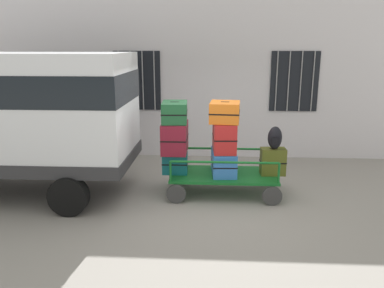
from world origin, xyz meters
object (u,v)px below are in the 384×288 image
Objects in this scene: suitcase_left_middle at (175,137)px; suitcase_midleft_middle at (224,137)px; suitcase_left_top at (175,112)px; backpack at (275,138)px; van at (0,109)px; luggage_cart at (223,177)px; suitcase_center_bottom at (273,161)px; suitcase_left_bottom at (175,163)px; suitcase_midleft_bottom at (224,162)px; suitcase_midleft_top at (225,112)px.

suitcase_midleft_middle is (0.96, -0.02, 0.03)m from suitcase_left_middle.
backpack is (1.93, -0.05, -0.47)m from suitcase_left_top.
suitcase_midleft_middle is (4.30, 0.16, -0.52)m from van.
luggage_cart is 1.62m from suitcase_left_top.
suitcase_center_bottom reaches higher than luggage_cart.
suitcase_left_bottom is (-0.96, -0.03, 0.29)m from luggage_cart.
suitcase_midleft_bottom is (0.96, 0.03, -0.50)m from suitcase_left_middle.
suitcase_midleft_top reaches higher than suitcase_center_bottom.
suitcase_left_middle is 1.02× the size of suitcase_left_top.
suitcase_left_top is 0.96m from suitcase_midleft_top.
suitcase_center_bottom is at bearing 1.27° from luggage_cart.
van is 4.43m from suitcase_midleft_bottom.
luggage_cart is 1.00m from suitcase_left_bottom.
suitcase_midleft_top reaches higher than suitcase_midleft_middle.
suitcase_midleft_middle is at bearing -90.00° from luggage_cart.
suitcase_center_bottom is at bearing 1.46° from suitcase_left_bottom.
suitcase_left_bottom is at bearing -179.12° from suitcase_midleft_top.
backpack is at bearing -1.39° from suitcase_midleft_top.
luggage_cart is 0.83m from suitcase_midleft_middle.
backpack is (0.97, -0.02, -0.49)m from suitcase_midleft_top.
suitcase_midleft_top is at bearing -177.96° from suitcase_center_bottom.
suitcase_midleft_middle reaches higher than luggage_cart.
suitcase_left_bottom is 1.41m from suitcase_midleft_top.
suitcase_left_top is (0.00, 0.04, 1.01)m from suitcase_left_bottom.
backpack is at bearing -1.57° from suitcase_left_top.
suitcase_midleft_middle is 1.08m from suitcase_center_bottom.
suitcase_center_bottom is at bearing 0.14° from suitcase_left_top.
suitcase_midleft_middle reaches higher than backpack.
suitcase_midleft_middle reaches higher than suitcase_center_bottom.
luggage_cart is 2.58× the size of suitcase_midleft_bottom.
suitcase_left_middle reaches higher than luggage_cart.
suitcase_center_bottom reaches higher than suitcase_left_bottom.
van is 9.99× the size of suitcase_left_bottom.
suitcase_midleft_bottom is at bearing 176.12° from backpack.
suitcase_left_bottom is 0.75× the size of suitcase_midleft_top.
van reaches higher than luggage_cart.
suitcase_midleft_middle is 1.60× the size of backpack.
suitcase_left_top reaches higher than suitcase_left_bottom.
suitcase_left_middle is 1.03× the size of suitcase_midleft_middle.
suitcase_center_bottom is at bearing 95.12° from backpack.
suitcase_midleft_middle is (-0.00, -0.05, 0.53)m from suitcase_midleft_bottom.
van reaches higher than suitcase_midleft_top.
suitcase_midleft_bottom is 1.19× the size of suitcase_midleft_middle.
van reaches higher than backpack.
van is at bearing -177.79° from suitcase_center_bottom.
suitcase_left_bottom is 0.96m from suitcase_midleft_bottom.
van is 7.04× the size of suitcase_left_top.
suitcase_midleft_top is at bearing 178.61° from backpack.
backpack reaches higher than suitcase_left_bottom.
luggage_cart is 4.02× the size of suitcase_center_bottom.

